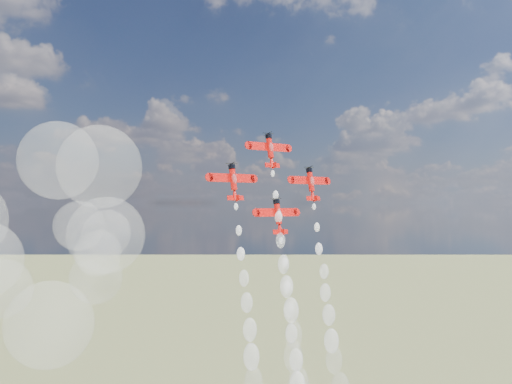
{
  "coord_description": "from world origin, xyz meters",
  "views": [
    {
      "loc": [
        -86.7,
        -105.15,
        95.62
      ],
      "look_at": [
        -4.05,
        13.71,
        98.56
      ],
      "focal_mm": 38.0,
      "sensor_mm": 36.0,
      "label": 1
    }
  ],
  "objects_px": {
    "plane_right": "(311,183)",
    "plane_slot": "(278,216)",
    "plane_left": "(233,181)",
    "plane_lead": "(270,150)"
  },
  "relations": [
    {
      "from": "plane_left",
      "to": "plane_slot",
      "type": "xyz_separation_m",
      "value": [
        13.23,
        -1.81,
        -9.08
      ]
    },
    {
      "from": "plane_slot",
      "to": "plane_lead",
      "type": "bearing_deg",
      "value": 90.0
    },
    {
      "from": "plane_left",
      "to": "plane_right",
      "type": "bearing_deg",
      "value": 0.0
    },
    {
      "from": "plane_lead",
      "to": "plane_slot",
      "type": "xyz_separation_m",
      "value": [
        0.0,
        -3.63,
        -18.17
      ]
    },
    {
      "from": "plane_left",
      "to": "plane_slot",
      "type": "bearing_deg",
      "value": -7.81
    },
    {
      "from": "plane_right",
      "to": "plane_slot",
      "type": "bearing_deg",
      "value": -172.19
    },
    {
      "from": "plane_left",
      "to": "plane_slot",
      "type": "relative_size",
      "value": 1.0
    },
    {
      "from": "plane_right",
      "to": "plane_left",
      "type": "bearing_deg",
      "value": 180.0
    },
    {
      "from": "plane_left",
      "to": "plane_right",
      "type": "relative_size",
      "value": 1.0
    },
    {
      "from": "plane_lead",
      "to": "plane_left",
      "type": "xyz_separation_m",
      "value": [
        -13.23,
        -1.81,
        -9.08
      ]
    }
  ]
}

